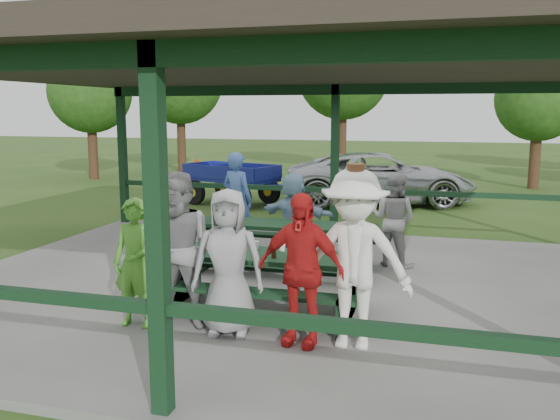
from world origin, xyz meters
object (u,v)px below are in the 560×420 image
(spectator_lblue, at_px, (294,216))
(contestant_green, at_px, (136,263))
(contestant_grey_left, at_px, (182,251))
(contestant_red, at_px, (301,269))
(contestant_grey_mid, at_px, (228,262))
(spectator_grey, at_px, (394,219))
(picnic_table_far, at_px, (285,240))
(contestant_white_fedora, at_px, (354,259))
(farm_trailer, at_px, (232,183))
(picnic_table_near, at_px, (259,275))
(spectator_blue, at_px, (237,199))
(pickup_truck, at_px, (380,178))

(spectator_lblue, bearing_deg, contestant_green, 91.65)
(contestant_grey_left, relative_size, contestant_red, 1.10)
(contestant_grey_mid, height_order, spectator_grey, contestant_grey_mid)
(picnic_table_far, relative_size, contestant_white_fedora, 1.44)
(contestant_green, relative_size, farm_trailer, 0.43)
(contestant_grey_left, bearing_deg, contestant_green, -171.00)
(contestant_grey_mid, distance_m, spectator_grey, 3.84)
(picnic_table_near, xyz_separation_m, spectator_blue, (-1.52, 3.40, 0.40))
(picnic_table_far, distance_m, contestant_green, 3.03)
(contestant_white_fedora, bearing_deg, picnic_table_near, 147.55)
(contestant_white_fedora, bearing_deg, spectator_grey, 86.74)
(picnic_table_near, bearing_deg, spectator_lblue, 95.75)
(picnic_table_far, relative_size, spectator_lblue, 1.92)
(contestant_grey_left, height_order, contestant_red, contestant_grey_left)
(picnic_table_far, xyz_separation_m, farm_trailer, (-3.40, 6.72, 0.02))
(contestant_red, relative_size, spectator_lblue, 1.12)
(pickup_truck, bearing_deg, contestant_red, 166.46)
(contestant_grey_left, height_order, spectator_lblue, contestant_grey_left)
(contestant_white_fedora, distance_m, farm_trailer, 10.70)
(contestant_red, bearing_deg, spectator_grey, 87.80)
(farm_trailer, bearing_deg, contestant_white_fedora, -44.28)
(spectator_blue, bearing_deg, spectator_lblue, 171.40)
(contestant_green, xyz_separation_m, spectator_grey, (2.61, 3.60, 0.01))
(spectator_grey, height_order, farm_trailer, spectator_grey)
(picnic_table_near, xyz_separation_m, farm_trailer, (-3.62, 8.72, 0.02))
(contestant_grey_mid, bearing_deg, farm_trailer, 99.33)
(contestant_red, relative_size, spectator_blue, 0.94)
(picnic_table_far, relative_size, contestant_grey_left, 1.56)
(contestant_white_fedora, height_order, spectator_grey, contestant_white_fedora)
(contestant_grey_mid, height_order, pickup_truck, contestant_grey_mid)
(spectator_lblue, distance_m, farm_trailer, 6.85)
(pickup_truck, height_order, farm_trailer, pickup_truck)
(farm_trailer, bearing_deg, contestant_grey_left, -54.42)
(contestant_red, height_order, spectator_lblue, contestant_red)
(contestant_white_fedora, relative_size, farm_trailer, 0.56)
(contestant_grey_mid, height_order, farm_trailer, contestant_grey_mid)
(contestant_grey_mid, height_order, contestant_red, same)
(contestant_grey_mid, distance_m, contestant_white_fedora, 1.41)
(contestant_red, height_order, contestant_white_fedora, contestant_white_fedora)
(contestant_white_fedora, xyz_separation_m, spectator_grey, (0.10, 3.52, -0.19))
(contestant_white_fedora, xyz_separation_m, farm_trailer, (-4.91, 9.49, -0.45))
(picnic_table_far, height_order, contestant_white_fedora, contestant_white_fedora)
(contestant_white_fedora, xyz_separation_m, pickup_truck, (-0.92, 10.68, -0.33))
(picnic_table_near, relative_size, spectator_blue, 1.49)
(spectator_lblue, xyz_separation_m, farm_trailer, (-3.34, 5.97, -0.23))
(picnic_table_near, height_order, picnic_table_far, same)
(picnic_table_far, bearing_deg, contestant_red, -71.50)
(picnic_table_near, relative_size, contestant_grey_left, 1.44)
(contestant_green, relative_size, contestant_grey_left, 0.83)
(contestant_red, height_order, farm_trailer, contestant_red)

